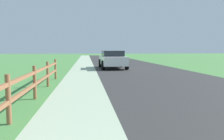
% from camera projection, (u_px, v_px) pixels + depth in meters
% --- Properties ---
extents(ground_plane, '(120.00, 120.00, 0.00)m').
position_uv_depth(ground_plane, '(93.00, 64.00, 24.74)').
color(ground_plane, '#478241').
extents(road_asphalt, '(7.00, 66.00, 0.01)m').
position_uv_depth(road_asphalt, '(121.00, 63.00, 27.12)').
color(road_asphalt, '#2F2F2F').
rests_on(road_asphalt, ground).
extents(curb_concrete, '(6.00, 66.00, 0.01)m').
position_uv_depth(curb_concrete, '(67.00, 63.00, 26.37)').
color(curb_concrete, '#A2B598').
rests_on(curb_concrete, ground).
extents(grass_verge, '(5.00, 66.00, 0.00)m').
position_uv_depth(grass_verge, '(54.00, 63.00, 26.20)').
color(grass_verge, '#478241').
rests_on(grass_verge, ground).
extents(rail_fence, '(0.11, 12.26, 1.09)m').
position_uv_depth(rail_fence, '(24.00, 86.00, 5.89)').
color(rail_fence, '#905C3C').
rests_on(rail_fence, ground).
extents(parked_suv_white, '(2.20, 4.36, 1.50)m').
position_uv_depth(parked_suv_white, '(113.00, 59.00, 18.74)').
color(parked_suv_white, white).
rests_on(parked_suv_white, ground).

